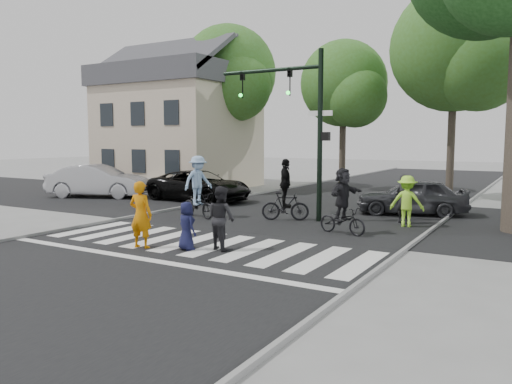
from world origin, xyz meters
TOP-DOWN VIEW (x-y plane):
  - ground at (0.00, 0.00)m, footprint 120.00×120.00m
  - road_stem at (0.00, 5.00)m, footprint 10.00×70.00m
  - road_cross at (0.00, 8.00)m, footprint 70.00×10.00m
  - curb_left at (-5.05, 5.00)m, footprint 0.10×70.00m
  - curb_right at (5.05, 5.00)m, footprint 0.10×70.00m
  - crosswalk at (0.00, 0.66)m, footprint 10.00×3.85m
  - traffic_signal at (0.35, 6.20)m, footprint 4.45×0.29m
  - bg_tree_0 at (-13.74, 16.00)m, footprint 5.46×5.20m
  - bg_tree_1 at (-8.70, 15.48)m, footprint 6.09×5.80m
  - bg_tree_2 at (-1.76, 16.62)m, footprint 5.04×4.80m
  - bg_tree_3 at (4.31, 15.27)m, footprint 6.30×6.00m
  - house at (-11.49, 13.98)m, footprint 8.40×8.10m
  - pedestrian_woman at (-1.14, -0.26)m, footprint 0.72×0.53m
  - pedestrian_child at (0.07, 0.16)m, footprint 0.73×0.60m
  - pedestrian_adult at (0.83, 0.66)m, footprint 0.99×0.88m
  - cyclist_left at (-3.00, 4.70)m, footprint 1.92×1.33m
  - cyclist_mid at (0.07, 5.78)m, footprint 1.74×1.14m
  - cyclist_right at (2.78, 4.34)m, footprint 1.69×1.57m
  - car_suv at (-6.03, 8.76)m, footprint 5.36×2.79m
  - car_silver at (-11.33, 7.40)m, footprint 5.26×3.50m
  - car_grey at (3.64, 9.51)m, footprint 4.44×2.84m
  - bystander_hivis at (4.15, 6.65)m, footprint 1.17×0.75m
  - bystander_dark at (3.90, 7.24)m, footprint 0.73×0.61m

SIDE VIEW (x-z plane):
  - ground at x=0.00m, z-range 0.00..0.00m
  - road_stem at x=0.00m, z-range 0.00..0.01m
  - road_cross at x=0.00m, z-range 0.00..0.01m
  - crosswalk at x=0.00m, z-range 0.00..0.01m
  - curb_left at x=-5.05m, z-range 0.00..0.10m
  - curb_right at x=5.05m, z-range 0.00..0.10m
  - pedestrian_child at x=0.07m, z-range 0.00..1.28m
  - car_grey at x=3.64m, z-range 0.00..1.41m
  - car_suv at x=-6.03m, z-range 0.00..1.44m
  - car_silver at x=-11.33m, z-range 0.00..1.64m
  - pedestrian_adult at x=0.83m, z-range 0.00..1.69m
  - bystander_hivis at x=4.15m, z-range 0.00..1.71m
  - bystander_dark at x=3.90m, z-range 0.00..1.71m
  - pedestrian_woman at x=-1.14m, z-range 0.00..1.80m
  - cyclist_mid at x=0.07m, z-range -0.20..2.01m
  - cyclist_right at x=2.78m, z-range -0.11..1.93m
  - cyclist_left at x=-3.00m, z-range -0.15..2.14m
  - house at x=-11.49m, z-range -0.61..8.21m
  - traffic_signal at x=0.35m, z-range 0.90..6.90m
  - bg_tree_2 at x=-1.76m, z-range 1.58..9.98m
  - bg_tree_0 at x=-13.74m, z-range 1.66..10.63m
  - bg_tree_1 at x=-8.70m, z-range 1.75..11.55m
  - bg_tree_3 at x=4.31m, z-range 1.84..12.04m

